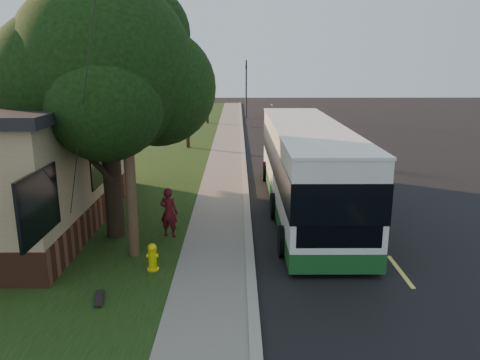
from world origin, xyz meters
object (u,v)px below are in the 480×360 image
fire_hydrant (153,257)px  skateboard_main (99,298)px  leafy_tree (107,71)px  utility_pole (125,93)px  dumpster (5,201)px  distant_car (287,120)px  bare_tree_near (187,115)px  bare_tree_far (207,101)px  skateboarder (169,212)px  transit_bus (306,165)px  traffic_signal (246,85)px

fire_hydrant → skateboard_main: bearing=-120.4°
leafy_tree → utility_pole: bearing=-62.4°
dumpster → distant_car: size_ratio=0.37×
fire_hydrant → utility_pole: 4.37m
bare_tree_near → skateboard_main: 19.74m
utility_pole → dumpster: (-5.09, 3.03, -3.88)m
fire_hydrant → dumpster: (-5.80, 4.03, 0.32)m
bare_tree_far → dumpster: bearing=-101.7°
skateboarder → distant_car: 24.24m
fire_hydrant → leafy_tree: leafy_tree is taller
bare_tree_near → skateboarder: 15.64m
bare_tree_far → transit_bus: bare_tree_far is taller
skateboarder → dumpster: size_ratio=0.90×
utility_pole → skateboarder: 4.12m
bare_tree_far → distant_car: bearing=-31.8°
traffic_signal → transit_bus: traffic_signal is taller
traffic_signal → skateboard_main: size_ratio=6.83×
traffic_signal → distant_car: bearing=-69.0°
skateboarder → distant_car: size_ratio=0.33×
transit_bus → leafy_tree: bearing=-156.8°
leafy_tree → transit_bus: leafy_tree is taller
utility_pole → leafy_tree: (-0.87, 1.66, 0.54)m
leafy_tree → bare_tree_far: bearing=87.5°
fire_hydrant → skateboarder: size_ratio=0.47×
skateboard_main → dumpster: size_ratio=0.46×
skateboard_main → leafy_tree: bearing=98.1°
dumpster → utility_pole: bearing=-30.8°
leafy_tree → fire_hydrant: bearing=-59.3°
bare_tree_far → skateboard_main: size_ratio=5.01×
bare_tree_near → traffic_signal: (4.00, 16.00, 1.01)m
skateboard_main → dumpster: bearing=130.5°
transit_bus → bare_tree_near: bearing=114.3°
leafy_tree → skateboarder: size_ratio=4.93×
transit_bus → skateboarder: 5.60m
transit_bus → distant_car: size_ratio=2.47×
bare_tree_near → bare_tree_far: bare_tree_near is taller
traffic_signal → distant_car: 8.97m
skateboarder → skateboard_main: 4.29m
leafy_tree → bare_tree_near: leafy_tree is taller
fire_hydrant → skateboarder: bearing=87.7°
leafy_tree → bare_tree_far: 27.56m
leafy_tree → skateboarder: bearing=-6.8°
bare_tree_near → leafy_tree: bearing=-92.5°
bare_tree_far → transit_bus: (5.20, -24.63, -0.29)m
leafy_tree → traffic_signal: bearing=81.5°
utility_pole → leafy_tree: size_ratio=1.16×
fire_hydrant → distant_car: distant_car is taller
leafy_tree → distant_car: (7.77, 23.26, -4.35)m
leafy_tree → dumpster: size_ratio=4.42×
bare_tree_near → transit_bus: bearing=-65.7°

